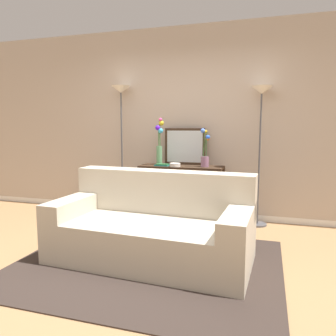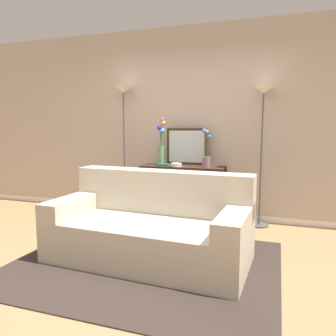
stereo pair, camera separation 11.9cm
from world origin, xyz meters
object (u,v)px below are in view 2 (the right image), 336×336
Objects in this scene: console_table at (183,183)px; fruit_bowl at (176,165)px; floor_lamp_right at (263,117)px; vase_tall_flowers at (161,143)px; wall_mirror at (187,146)px; floor_lamp_left at (124,114)px; vase_short_flowers at (207,153)px; book_row_under_console at (163,215)px; book_stack at (164,165)px; couch at (151,229)px.

fruit_bowl reaches higher than console_table.
floor_lamp_right is 1.45m from vase_tall_flowers.
floor_lamp_right is 12.45× the size of fruit_bowl.
floor_lamp_right is 3.14× the size of wall_mirror.
wall_mirror is 0.88× the size of vase_tall_flowers.
floor_lamp_left is 1.08m from wall_mirror.
floor_lamp_right reaches higher than wall_mirror.
floor_lamp_left reaches higher than vase_short_flowers.
vase_short_flowers is 1.47× the size of book_row_under_console.
vase_short_flowers is at bearing -4.79° from floor_lamp_left.
book_row_under_console is (-1.37, -0.09, -1.42)m from floor_lamp_right.
book_row_under_console is (0.66, -0.09, -1.47)m from floor_lamp_left.
floor_lamp_left reaches higher than book_row_under_console.
fruit_bowl is 0.73× the size of book_stack.
book_stack is at bearing 104.01° from couch.
vase_tall_flowers is at bearing 150.33° from fruit_bowl.
vase_short_flowers is 2.56× the size of book_stack.
fruit_bowl is at bearing -169.06° from floor_lamp_right.
book_stack is at bearing -158.59° from console_table.
vase_short_flowers is (1.31, -0.11, -0.55)m from floor_lamp_left.
floor_lamp_left is at bearing 174.78° from console_table.
floor_lamp_right is 1.49m from book_stack.
floor_lamp_right is 9.10× the size of book_stack.
console_table is at bearing 21.41° from book_stack.
floor_lamp_right is (1.07, 0.09, 0.93)m from console_table.
wall_mirror reaches higher than book_stack.
book_stack reaches higher than book_row_under_console.
vase_tall_flowers is at bearing -177.63° from floor_lamp_right.
vase_short_flowers is (0.34, -0.19, -0.08)m from wall_mirror.
couch is 1.40m from fruit_bowl.
vase_short_flowers is 0.45m from fruit_bowl.
console_table is 1.98× the size of wall_mirror.
vase_tall_flowers reaches higher than console_table.
wall_mirror reaches higher than couch.
vase_tall_flowers reaches higher than vase_short_flowers.
book_stack is (-0.25, -0.10, 0.26)m from console_table.
vase_tall_flowers is at bearing 122.53° from book_stack.
couch is 1.45m from console_table.
console_table is 2.25× the size of vase_short_flowers.
book_stack is 0.76m from book_row_under_console.
couch is 1.08× the size of floor_lamp_right.
vase_tall_flowers is at bearing -158.21° from wall_mirror.
floor_lamp_left is 1.04× the size of floor_lamp_right.
book_stack is at bearing -172.57° from vase_short_flowers.
floor_lamp_right is at bearing 8.63° from vase_short_flowers.
vase_tall_flowers is 0.43m from fruit_bowl.
vase_short_flowers is (0.34, -0.02, 0.44)m from console_table.
couch is 1.70× the size of console_table.
console_table is at bearing 66.00° from fruit_bowl.
floor_lamp_right is (0.99, 1.52, 1.17)m from couch.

